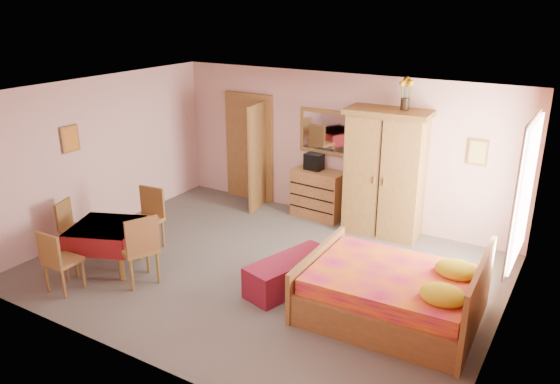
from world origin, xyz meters
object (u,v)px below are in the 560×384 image
Objects in this scene: wall_mirror at (325,132)px; bed at (392,280)px; chair_east at (138,248)px; chest_of_drawers at (318,194)px; chair_west at (76,228)px; wardrobe at (385,174)px; bench at (290,273)px; stereo at (314,162)px; floor_lamp at (356,171)px; sunflower_vase at (406,94)px; chair_north at (145,220)px; dining_table at (108,247)px; chair_south at (63,260)px.

bed is at bearing -47.46° from wall_mirror.
bed is 3.47m from chair_east.
chest_of_drawers is 4.14m from chair_west.
wardrobe reaches higher than bench.
stereo is 0.16× the size of floor_lamp.
wall_mirror reaches higher than floor_lamp.
wardrobe is at bearing 110.34° from chair_west.
sunflower_vase reaches higher than stereo.
chair_north is (-1.59, -2.64, -0.54)m from stereo.
stereo is 0.24× the size of bench.
wardrobe is 1.61× the size of bench.
sunflower_vase is at bearing 109.48° from chair_west.
chair_east is at bearing -5.22° from dining_table.
bed and chair_north have the same top height.
chair_east is at bearing 43.19° from chair_south.
dining_table is (-2.41, -3.49, -0.62)m from floor_lamp.
wardrobe is at bearing -18.75° from floor_lamp.
wardrobe is 4.14× the size of sunflower_vase.
chair_north is (0.04, 0.76, 0.15)m from dining_table.
wall_mirror reaches higher than bed.
chair_north is at bearing 87.01° from chair_south.
bed is at bearing -71.72° from sunflower_vase.
sunflower_vase is at bearing 76.02° from bench.
sunflower_vase is 3.21m from bed.
dining_table is at bearing 109.36° from chair_east.
chair_south is (-3.22, -4.14, -1.94)m from sunflower_vase.
chair_east is (-2.51, -3.44, -1.87)m from sunflower_vase.
sunflower_vase is 5.59m from chair_south.
chair_west is (-2.37, -3.33, -0.59)m from stereo.
bed is 1.46m from bench.
chair_east reaches higher than chair_west.
floor_lamp is 1.86× the size of chair_east.
bench is at bearing 176.55° from chair_north.
chest_of_drawers is 0.60m from stereo.
chair_north is (0.04, 1.53, 0.04)m from chair_south.
wardrobe is at bearing -11.76° from wall_mirror.
bed is (2.30, -2.67, -1.06)m from wall_mirror.
bench is 3.45m from chair_west.
wall_mirror is at bearing 163.22° from wardrobe.
chair_north reaches higher than chair_south.
stereo is 3.83m from dining_table.
chair_south is 1.12m from chair_west.
wall_mirror reaches higher than dining_table.
bench is (-0.40, -2.41, -0.84)m from wardrobe.
bench is 1.47× the size of chair_south.
stereo is at bearing 132.15° from bed.
sunflower_vase is at bearing 46.31° from dining_table.
bench is at bearing -103.98° from sunflower_vase.
chair_north is at bearing -177.51° from bench.
stereo is 0.32× the size of chair_north.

